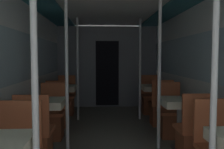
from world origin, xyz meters
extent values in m
cube|color=silver|center=(-1.39, 2.76, 1.12)|extent=(0.05, 8.32, 2.24)
cube|color=silver|center=(-1.38, 2.76, 1.39)|extent=(0.03, 7.66, 0.75)
cube|color=silver|center=(1.39, 2.76, 1.12)|extent=(0.05, 8.32, 2.24)
cube|color=silver|center=(1.38, 2.76, 1.39)|extent=(0.03, 7.66, 0.75)
cube|color=#2D707F|center=(-1.14, 2.76, 2.25)|extent=(0.50, 7.99, 0.03)
cube|color=#2D707F|center=(1.14, 2.76, 2.25)|extent=(0.50, 7.99, 0.03)
cube|color=slate|center=(0.00, 5.85, 1.12)|extent=(2.73, 0.08, 2.24)
cube|color=black|center=(0.00, 5.81, 0.94)|extent=(0.64, 0.01, 1.79)
cube|color=#B25633|center=(-1.03, 1.50, 0.70)|extent=(0.43, 0.04, 0.47)
cylinder|color=silver|center=(-0.69, 0.79, 1.12)|extent=(0.05, 0.05, 2.24)
cylinder|color=#4C4C51|center=(-1.03, 2.59, 0.01)|extent=(0.29, 0.29, 0.01)
cylinder|color=#B7B7BC|center=(-1.03, 2.59, 0.38)|extent=(0.11, 0.11, 0.72)
cube|color=#B2B2B7|center=(-1.03, 2.59, 0.75)|extent=(0.54, 0.54, 0.02)
cube|color=beige|center=(-1.03, 2.59, 0.71)|extent=(0.58, 0.58, 0.11)
cube|color=brown|center=(-1.03, 2.07, 0.21)|extent=(0.36, 0.36, 0.42)
cube|color=#B25633|center=(-1.03, 2.07, 0.44)|extent=(0.43, 0.43, 0.05)
cube|color=#B25633|center=(-1.03, 1.88, 0.70)|extent=(0.43, 0.04, 0.47)
cube|color=brown|center=(-1.03, 3.11, 0.21)|extent=(0.36, 0.36, 0.42)
cube|color=#B25633|center=(-1.03, 3.11, 0.44)|extent=(0.43, 0.43, 0.05)
cube|color=#B25633|center=(-1.03, 3.30, 0.70)|extent=(0.43, 0.04, 0.47)
cylinder|color=silver|center=(-0.69, 2.59, 1.12)|extent=(0.05, 0.05, 2.24)
cylinder|color=#4C4C51|center=(-1.03, 4.39, 0.01)|extent=(0.29, 0.29, 0.01)
cylinder|color=#B7B7BC|center=(-1.03, 4.39, 0.38)|extent=(0.11, 0.11, 0.72)
cube|color=#B2B2B7|center=(-1.03, 4.39, 0.75)|extent=(0.54, 0.54, 0.02)
cube|color=beige|center=(-1.03, 4.39, 0.71)|extent=(0.58, 0.58, 0.11)
cube|color=brown|center=(-1.03, 3.87, 0.21)|extent=(0.36, 0.36, 0.42)
cube|color=#B25633|center=(-1.03, 3.87, 0.44)|extent=(0.43, 0.43, 0.05)
cube|color=#B25633|center=(-1.03, 3.68, 0.70)|extent=(0.43, 0.04, 0.47)
cube|color=brown|center=(-1.03, 4.91, 0.21)|extent=(0.36, 0.36, 0.42)
cube|color=#B25633|center=(-1.03, 4.91, 0.44)|extent=(0.43, 0.43, 0.05)
cube|color=#B25633|center=(-1.03, 5.10, 0.70)|extent=(0.43, 0.04, 0.47)
cylinder|color=silver|center=(-0.69, 4.39, 1.12)|extent=(0.05, 0.05, 2.24)
cube|color=#B25633|center=(1.03, 1.50, 0.70)|extent=(0.43, 0.04, 0.47)
cylinder|color=silver|center=(0.69, 0.79, 1.12)|extent=(0.05, 0.05, 2.24)
cylinder|color=#4C4C51|center=(1.03, 2.59, 0.01)|extent=(0.29, 0.29, 0.01)
cylinder|color=#B7B7BC|center=(1.03, 2.59, 0.38)|extent=(0.11, 0.11, 0.72)
cube|color=#B2B2B7|center=(1.03, 2.59, 0.75)|extent=(0.54, 0.54, 0.02)
cube|color=beige|center=(1.03, 2.59, 0.71)|extent=(0.58, 0.58, 0.11)
cube|color=brown|center=(1.03, 2.07, 0.21)|extent=(0.36, 0.36, 0.42)
cube|color=#B25633|center=(1.03, 2.07, 0.44)|extent=(0.43, 0.43, 0.05)
cube|color=#B25633|center=(1.03, 1.88, 0.70)|extent=(0.43, 0.04, 0.47)
cube|color=brown|center=(1.03, 3.11, 0.21)|extent=(0.36, 0.36, 0.42)
cube|color=#B25633|center=(1.03, 3.11, 0.44)|extent=(0.43, 0.43, 0.05)
cube|color=#B25633|center=(1.03, 3.30, 0.70)|extent=(0.43, 0.04, 0.47)
cylinder|color=silver|center=(0.69, 2.59, 1.12)|extent=(0.05, 0.05, 2.24)
cylinder|color=#4C4C51|center=(1.03, 4.39, 0.01)|extent=(0.29, 0.29, 0.01)
cylinder|color=#B7B7BC|center=(1.03, 4.39, 0.38)|extent=(0.11, 0.11, 0.72)
cube|color=#B2B2B7|center=(1.03, 4.39, 0.75)|extent=(0.54, 0.54, 0.02)
cube|color=beige|center=(1.03, 4.39, 0.71)|extent=(0.58, 0.58, 0.11)
cube|color=brown|center=(1.03, 3.87, 0.21)|extent=(0.36, 0.36, 0.42)
cube|color=#B25633|center=(1.03, 3.87, 0.44)|extent=(0.43, 0.43, 0.05)
cube|color=#B25633|center=(1.03, 3.68, 0.70)|extent=(0.43, 0.04, 0.47)
cube|color=brown|center=(1.03, 4.91, 0.21)|extent=(0.36, 0.36, 0.42)
cube|color=#B25633|center=(1.03, 4.91, 0.44)|extent=(0.43, 0.43, 0.05)
cube|color=#B25633|center=(1.03, 5.10, 0.70)|extent=(0.43, 0.04, 0.47)
cylinder|color=silver|center=(0.69, 4.39, 1.12)|extent=(0.05, 0.05, 2.24)
camera|label=1|loc=(-0.20, -1.11, 1.39)|focal=40.00mm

